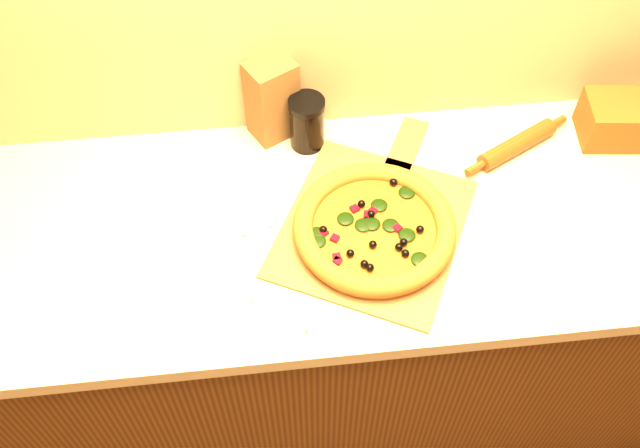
{
  "coord_description": "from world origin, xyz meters",
  "views": [
    {
      "loc": [
        -0.19,
        0.45,
        2.21
      ],
      "look_at": [
        -0.09,
        1.38,
        0.96
      ],
      "focal_mm": 40.0,
      "sensor_mm": 36.0,
      "label": 1
    }
  ],
  "objects_px": {
    "pizza": "(374,228)",
    "dark_jar": "(307,123)",
    "rolling_pin": "(517,145)",
    "pizza_peel": "(375,222)"
  },
  "relations": [
    {
      "from": "pizza",
      "to": "pizza_peel",
      "type": "bearing_deg",
      "value": 77.51
    },
    {
      "from": "pizza_peel",
      "to": "pizza",
      "type": "distance_m",
      "value": 0.05
    },
    {
      "from": "pizza_peel",
      "to": "pizza",
      "type": "xyz_separation_m",
      "value": [
        -0.01,
        -0.04,
        0.03
      ]
    },
    {
      "from": "pizza_peel",
      "to": "pizza",
      "type": "height_order",
      "value": "pizza"
    },
    {
      "from": "pizza",
      "to": "dark_jar",
      "type": "xyz_separation_m",
      "value": [
        -0.12,
        0.3,
        0.04
      ]
    },
    {
      "from": "pizza",
      "to": "dark_jar",
      "type": "height_order",
      "value": "dark_jar"
    },
    {
      "from": "pizza",
      "to": "rolling_pin",
      "type": "xyz_separation_m",
      "value": [
        0.39,
        0.22,
        -0.01
      ]
    },
    {
      "from": "pizza_peel",
      "to": "dark_jar",
      "type": "distance_m",
      "value": 0.3
    },
    {
      "from": "dark_jar",
      "to": "pizza",
      "type": "bearing_deg",
      "value": -68.31
    },
    {
      "from": "rolling_pin",
      "to": "dark_jar",
      "type": "relative_size",
      "value": 2.08
    }
  ]
}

